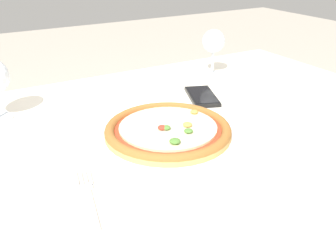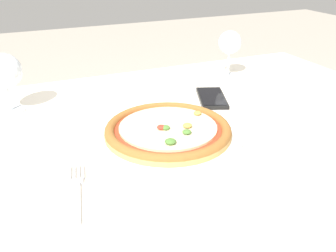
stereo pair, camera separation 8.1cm
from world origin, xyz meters
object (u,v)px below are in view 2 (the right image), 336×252
at_px(wine_glass_far_left, 4,72).
at_px(cell_phone, 212,98).
at_px(pizza_plate, 168,132).
at_px(wine_glass_far_right, 230,44).
at_px(fork, 76,190).
at_px(dining_table, 183,162).

relative_size(wine_glass_far_left, cell_phone, 0.94).
height_order(pizza_plate, cell_phone, pizza_plate).
xyz_separation_m(wine_glass_far_right, cell_phone, (-0.15, -0.15, -0.10)).
bearing_deg(pizza_plate, fork, -152.30).
relative_size(pizza_plate, wine_glass_far_right, 2.21).
bearing_deg(wine_glass_far_right, cell_phone, -133.45).
height_order(wine_glass_far_left, wine_glass_far_right, wine_glass_far_left).
xyz_separation_m(pizza_plate, wine_glass_far_left, (-0.31, 0.30, 0.09)).
distance_m(pizza_plate, wine_glass_far_right, 0.48).
xyz_separation_m(dining_table, wine_glass_far_right, (0.29, 0.29, 0.19)).
xyz_separation_m(fork, wine_glass_far_right, (0.57, 0.43, 0.10)).
height_order(dining_table, wine_glass_far_right, wine_glass_far_right).
relative_size(dining_table, wine_glass_far_right, 8.95).
xyz_separation_m(dining_table, pizza_plate, (-0.05, -0.03, 0.10)).
xyz_separation_m(dining_table, cell_phone, (0.15, 0.13, 0.09)).
bearing_deg(pizza_plate, wine_glass_far_left, 135.99).
height_order(wine_glass_far_left, cell_phone, wine_glass_far_left).
bearing_deg(wine_glass_far_right, wine_glass_far_left, -178.48).
relative_size(dining_table, fork, 7.76).
height_order(fork, wine_glass_far_right, wine_glass_far_right).
relative_size(pizza_plate, fork, 1.92).
xyz_separation_m(fork, cell_phone, (0.42, 0.28, 0.00)).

